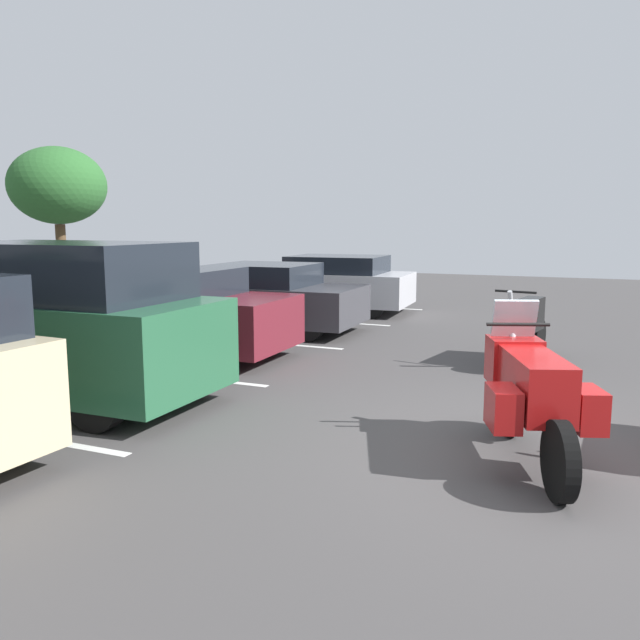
# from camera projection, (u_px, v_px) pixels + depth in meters

# --- Properties ---
(ground) EXTENTS (44.00, 44.00, 0.10)m
(ground) POSITION_uv_depth(u_px,v_px,m) (532.00, 458.00, 6.20)
(ground) COLOR #423F3F
(motorcycle_touring) EXTENTS (2.18, 1.21, 1.44)m
(motorcycle_touring) POSITION_uv_depth(u_px,v_px,m) (530.00, 389.00, 5.92)
(motorcycle_touring) COLOR black
(motorcycle_touring) RESTS_ON ground
(motorcycle_third) EXTENTS (2.21, 0.67, 1.24)m
(motorcycle_third) POSITION_uv_depth(u_px,v_px,m) (525.00, 325.00, 10.14)
(motorcycle_third) COLOR black
(motorcycle_third) RESTS_ON ground
(car_green) EXTENTS (1.89, 4.64, 1.98)m
(car_green) POSITION_uv_depth(u_px,v_px,m) (46.00, 323.00, 7.99)
(car_green) COLOR #235638
(car_green) RESTS_ON ground
(car_maroon) EXTENTS (1.90, 4.43, 1.47)m
(car_maroon) POSITION_uv_depth(u_px,v_px,m) (165.00, 312.00, 10.77)
(car_maroon) COLOR maroon
(car_maroon) RESTS_ON ground
(car_charcoal) EXTENTS (2.06, 4.35, 1.39)m
(car_charcoal) POSITION_uv_depth(u_px,v_px,m) (259.00, 298.00, 13.24)
(car_charcoal) COLOR #38383D
(car_charcoal) RESTS_ON ground
(car_silver) EXTENTS (2.19, 4.51, 1.41)m
(car_silver) POSITION_uv_depth(u_px,v_px,m) (325.00, 283.00, 16.11)
(car_silver) COLOR #B7B7BC
(car_silver) RESTS_ON ground
(tree_far_left) EXTENTS (3.30, 3.30, 4.85)m
(tree_far_left) POSITION_uv_depth(u_px,v_px,m) (58.00, 186.00, 22.16)
(tree_far_left) COLOR #4C3823
(tree_far_left) RESTS_ON ground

